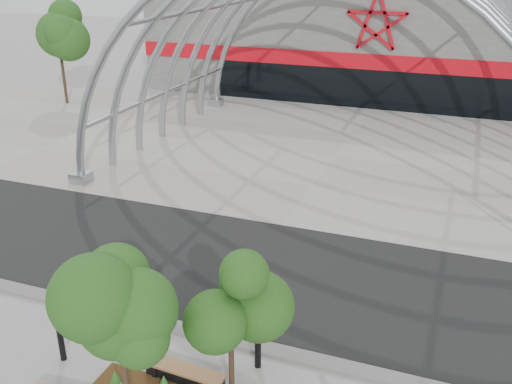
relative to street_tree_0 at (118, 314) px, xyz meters
name	(u,v)px	position (x,y,z in m)	size (l,w,h in m)	color
ground	(206,330)	(0.05, 3.78, -2.99)	(140.00, 140.00, 0.00)	#969691
road	(251,269)	(0.05, 7.28, -2.98)	(140.00, 7.00, 0.02)	black
forecourt	(334,157)	(0.05, 19.28, -2.97)	(60.00, 17.00, 0.04)	#A9A298
kerb	(202,333)	(0.05, 3.53, -2.93)	(60.00, 0.50, 0.12)	slate
arena_building	(392,34)	(0.05, 37.23, 1.00)	(34.00, 15.24, 8.00)	#62625D
vault_canopy	(334,157)	(0.05, 19.28, -2.97)	(20.80, 15.80, 20.36)	#95999E
street_tree_0	(118,314)	(0.00, 0.00, 0.00)	(1.83, 1.83, 4.16)	#331F12
street_tree_1	(230,291)	(1.68, 1.78, -0.13)	(1.68, 1.68, 3.98)	#322014
bench_1	(185,376)	(0.49, 1.69, -2.78)	(2.08, 0.57, 0.43)	black
bollard_0	(72,305)	(-3.74, 2.97, -2.53)	(0.15, 0.15, 0.92)	black
bollard_1	(61,344)	(-2.87, 1.38, -2.51)	(0.15, 0.15, 0.96)	black
bollard_2	(165,297)	(-1.36, 4.07, -2.42)	(0.18, 0.18, 1.14)	black
bollard_3	(258,350)	(1.94, 2.88, -2.48)	(0.16, 0.16, 1.01)	black
bg_tree_0	(58,35)	(-19.95, 23.78, 1.65)	(3.00, 3.00, 6.45)	black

